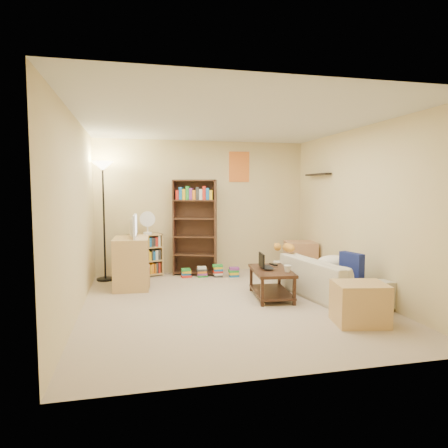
{
  "coord_description": "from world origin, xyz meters",
  "views": [
    {
      "loc": [
        -1.3,
        -5.31,
        1.59
      ],
      "look_at": [
        0.07,
        0.69,
        1.05
      ],
      "focal_mm": 32.0,
      "sensor_mm": 36.0,
      "label": 1
    }
  ],
  "objects_px": {
    "coffee_table": "(271,279)",
    "desk_fan": "(147,222)",
    "tall_bookshelf": "(195,225)",
    "sofa": "(327,277)",
    "television": "(131,226)",
    "short_bookshelf": "(146,255)",
    "tv_stand": "(131,263)",
    "end_cabinet": "(360,303)",
    "tabby_cat": "(287,247)",
    "mug": "(287,269)",
    "laptop": "(271,268)",
    "side_table": "(300,258)",
    "floor_lamp": "(103,186)"
  },
  "relations": [
    {
      "from": "tabby_cat",
      "to": "end_cabinet",
      "type": "xyz_separation_m",
      "value": [
        0.17,
        -1.9,
        -0.4
      ]
    },
    {
      "from": "sofa",
      "to": "desk_fan",
      "type": "xyz_separation_m",
      "value": [
        -2.54,
        1.95,
        0.72
      ]
    },
    {
      "from": "tabby_cat",
      "to": "end_cabinet",
      "type": "bearing_deg",
      "value": -84.97
    },
    {
      "from": "coffee_table",
      "to": "mug",
      "type": "bearing_deg",
      "value": -51.55
    },
    {
      "from": "laptop",
      "to": "tall_bookshelf",
      "type": "xyz_separation_m",
      "value": [
        -0.85,
        1.77,
        0.49
      ]
    },
    {
      "from": "floor_lamp",
      "to": "desk_fan",
      "type": "bearing_deg",
      "value": 8.78
    },
    {
      "from": "sofa",
      "to": "floor_lamp",
      "type": "xyz_separation_m",
      "value": [
        -3.28,
        1.83,
        1.36
      ]
    },
    {
      "from": "short_bookshelf",
      "to": "tv_stand",
      "type": "bearing_deg",
      "value": -125.67
    },
    {
      "from": "tv_stand",
      "to": "laptop",
      "type": "bearing_deg",
      "value": -23.79
    },
    {
      "from": "short_bookshelf",
      "to": "sofa",
      "type": "bearing_deg",
      "value": -56.39
    },
    {
      "from": "coffee_table",
      "to": "tall_bookshelf",
      "type": "bearing_deg",
      "value": 121.28
    },
    {
      "from": "tall_bookshelf",
      "to": "floor_lamp",
      "type": "bearing_deg",
      "value": -158.98
    },
    {
      "from": "tv_stand",
      "to": "side_table",
      "type": "relative_size",
      "value": 1.32
    },
    {
      "from": "sofa",
      "to": "floor_lamp",
      "type": "distance_m",
      "value": 4.0
    },
    {
      "from": "mug",
      "to": "end_cabinet",
      "type": "height_order",
      "value": "mug"
    },
    {
      "from": "mug",
      "to": "side_table",
      "type": "bearing_deg",
      "value": 60.85
    },
    {
      "from": "television",
      "to": "desk_fan",
      "type": "distance_m",
      "value": 0.82
    },
    {
      "from": "coffee_table",
      "to": "desk_fan",
      "type": "relative_size",
      "value": 2.4
    },
    {
      "from": "short_bookshelf",
      "to": "end_cabinet",
      "type": "xyz_separation_m",
      "value": [
        2.38,
        -3.19,
        -0.14
      ]
    },
    {
      "from": "television",
      "to": "side_table",
      "type": "distance_m",
      "value": 3.16
    },
    {
      "from": "floor_lamp",
      "to": "mug",
      "type": "bearing_deg",
      "value": -36.99
    },
    {
      "from": "tv_stand",
      "to": "desk_fan",
      "type": "relative_size",
      "value": 1.94
    },
    {
      "from": "coffee_table",
      "to": "desk_fan",
      "type": "distance_m",
      "value": 2.61
    },
    {
      "from": "laptop",
      "to": "side_table",
      "type": "xyz_separation_m",
      "value": [
        1.06,
        1.35,
        -0.13
      ]
    },
    {
      "from": "laptop",
      "to": "floor_lamp",
      "type": "height_order",
      "value": "floor_lamp"
    },
    {
      "from": "sofa",
      "to": "mug",
      "type": "xyz_separation_m",
      "value": [
        -0.68,
        -0.13,
        0.19
      ]
    },
    {
      "from": "mug",
      "to": "laptop",
      "type": "bearing_deg",
      "value": 116.47
    },
    {
      "from": "mug",
      "to": "tall_bookshelf",
      "type": "distance_m",
      "value": 2.34
    },
    {
      "from": "coffee_table",
      "to": "tall_bookshelf",
      "type": "relative_size",
      "value": 0.57
    },
    {
      "from": "tv_stand",
      "to": "end_cabinet",
      "type": "xyz_separation_m",
      "value": [
        2.63,
        -2.38,
        -0.16
      ]
    },
    {
      "from": "sofa",
      "to": "mug",
      "type": "height_order",
      "value": "sofa"
    },
    {
      "from": "short_bookshelf",
      "to": "desk_fan",
      "type": "distance_m",
      "value": 0.62
    },
    {
      "from": "coffee_table",
      "to": "desk_fan",
      "type": "bearing_deg",
      "value": 139.3
    },
    {
      "from": "coffee_table",
      "to": "television",
      "type": "relative_size",
      "value": 1.54
    },
    {
      "from": "tabby_cat",
      "to": "tv_stand",
      "type": "xyz_separation_m",
      "value": [
        -2.46,
        0.48,
        -0.24
      ]
    },
    {
      "from": "tv_stand",
      "to": "tall_bookshelf",
      "type": "distance_m",
      "value": 1.48
    },
    {
      "from": "sofa",
      "to": "television",
      "type": "distance_m",
      "value": 3.15
    },
    {
      "from": "television",
      "to": "end_cabinet",
      "type": "xyz_separation_m",
      "value": [
        2.63,
        -2.38,
        -0.75
      ]
    },
    {
      "from": "laptop",
      "to": "tall_bookshelf",
      "type": "relative_size",
      "value": 0.21
    },
    {
      "from": "end_cabinet",
      "to": "tv_stand",
      "type": "bearing_deg",
      "value": 137.91
    },
    {
      "from": "coffee_table",
      "to": "mug",
      "type": "xyz_separation_m",
      "value": [
        0.15,
        -0.24,
        0.2
      ]
    },
    {
      "from": "tv_stand",
      "to": "mug",
      "type": "bearing_deg",
      "value": -28.25
    },
    {
      "from": "sofa",
      "to": "tall_bookshelf",
      "type": "bearing_deg",
      "value": 31.84
    },
    {
      "from": "tv_stand",
      "to": "desk_fan",
      "type": "distance_m",
      "value": 1.02
    },
    {
      "from": "sofa",
      "to": "side_table",
      "type": "distance_m",
      "value": 1.53
    },
    {
      "from": "television",
      "to": "short_bookshelf",
      "type": "xyz_separation_m",
      "value": [
        0.25,
        0.81,
        -0.61
      ]
    },
    {
      "from": "side_table",
      "to": "end_cabinet",
      "type": "distance_m",
      "value": 2.75
    },
    {
      "from": "tabby_cat",
      "to": "television",
      "type": "relative_size",
      "value": 0.69
    },
    {
      "from": "television",
      "to": "desk_fan",
      "type": "relative_size",
      "value": 1.56
    },
    {
      "from": "mug",
      "to": "desk_fan",
      "type": "height_order",
      "value": "desk_fan"
    }
  ]
}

